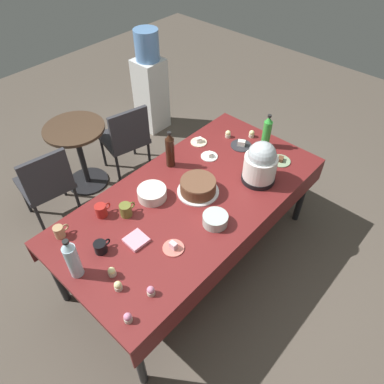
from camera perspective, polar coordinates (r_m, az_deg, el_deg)
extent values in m
plane|color=brown|center=(3.35, 0.00, -9.79)|extent=(9.00, 9.00, 0.00)
cube|color=maroon|center=(2.79, 0.00, -1.02)|extent=(2.20, 1.10, 0.04)
cylinder|color=black|center=(2.55, -8.37, -24.79)|extent=(0.06, 0.06, 0.71)
cylinder|color=black|center=(3.52, 17.06, -0.13)|extent=(0.06, 0.06, 0.71)
cylinder|color=black|center=(2.99, -20.66, -12.06)|extent=(0.06, 0.06, 0.71)
cylinder|color=black|center=(3.86, 5.04, 6.48)|extent=(0.06, 0.06, 0.71)
cube|color=maroon|center=(2.67, 8.81, -8.31)|extent=(2.20, 0.01, 0.18)
cube|color=maroon|center=(3.16, -7.36, 2.34)|extent=(2.20, 0.01, 0.18)
cylinder|color=silver|center=(2.81, 0.89, 0.13)|extent=(0.33, 0.33, 0.01)
cylinder|color=brown|center=(2.77, 0.91, 0.94)|extent=(0.28, 0.28, 0.10)
cylinder|color=brown|center=(2.74, 0.92, 1.75)|extent=(0.27, 0.27, 0.01)
cylinder|color=black|center=(2.95, 10.39, 2.23)|extent=(0.27, 0.27, 0.04)
cylinder|color=white|center=(2.88, 10.68, 3.93)|extent=(0.26, 0.26, 0.19)
sphere|color=#B2BCC1|center=(2.80, 10.98, 5.70)|extent=(0.22, 0.22, 0.22)
cylinder|color=#B2C6BC|center=(2.57, 3.69, -4.36)|extent=(0.18, 0.18, 0.08)
cylinder|color=silver|center=(2.76, -6.33, -0.22)|extent=(0.22, 0.22, 0.09)
cylinder|color=#2D2D33|center=(3.29, 7.77, 7.29)|extent=(0.19, 0.19, 0.01)
cube|color=white|center=(3.27, 7.81, 7.68)|extent=(0.07, 0.08, 0.05)
cylinder|color=#8CA87F|center=(3.18, 13.77, 4.80)|extent=(0.17, 0.17, 0.01)
cube|color=brown|center=(3.17, 13.83, 5.08)|extent=(0.07, 0.06, 0.03)
cylinder|color=white|center=(3.14, 2.74, 5.64)|extent=(0.15, 0.15, 0.01)
cube|color=white|center=(3.12, 2.76, 5.97)|extent=(0.05, 0.06, 0.04)
cylinder|color=beige|center=(3.30, 1.07, 7.88)|extent=(0.15, 0.15, 0.01)
cube|color=white|center=(3.28, 1.07, 8.24)|extent=(0.06, 0.06, 0.04)
cylinder|color=#E07266|center=(2.46, -2.95, -8.82)|extent=(0.15, 0.15, 0.01)
cube|color=beige|center=(2.43, -2.98, -8.41)|extent=(0.04, 0.05, 0.05)
cylinder|color=beige|center=(2.38, -12.49, -12.42)|extent=(0.05, 0.05, 0.03)
sphere|color=beige|center=(2.36, -12.59, -12.04)|extent=(0.05, 0.05, 0.05)
cylinder|color=beige|center=(3.38, 5.68, 8.87)|extent=(0.05, 0.05, 0.03)
sphere|color=beige|center=(3.36, 5.72, 9.27)|extent=(0.05, 0.05, 0.05)
cylinder|color=beige|center=(2.32, -11.54, -14.54)|extent=(0.05, 0.05, 0.03)
sphere|color=beige|center=(2.30, -11.64, -14.17)|extent=(0.05, 0.05, 0.05)
cylinder|color=beige|center=(2.21, -10.04, -19.16)|extent=(0.05, 0.05, 0.03)
sphere|color=pink|center=(2.18, -10.14, -18.82)|extent=(0.05, 0.05, 0.05)
cylinder|color=beige|center=(2.27, -6.48, -15.47)|extent=(0.05, 0.05, 0.03)
sphere|color=pink|center=(2.25, -6.54, -15.11)|extent=(0.05, 0.05, 0.05)
cylinder|color=beige|center=(3.41, 9.37, 8.82)|extent=(0.05, 0.05, 0.03)
sphere|color=beige|center=(3.39, 9.42, 9.22)|extent=(0.05, 0.05, 0.05)
cylinder|color=silver|center=(2.35, -18.26, -10.32)|extent=(0.08, 0.08, 0.26)
cone|color=silver|center=(2.23, -19.14, -8.00)|extent=(0.08, 0.08, 0.05)
cylinder|color=black|center=(2.21, -19.35, -7.46)|extent=(0.04, 0.04, 0.02)
cylinder|color=#33190F|center=(2.98, -3.47, 6.26)|extent=(0.07, 0.07, 0.27)
cone|color=#33190F|center=(2.88, -3.61, 8.72)|extent=(0.07, 0.07, 0.05)
cylinder|color=black|center=(2.86, -3.64, 9.27)|extent=(0.03, 0.03, 0.02)
cylinder|color=green|center=(3.25, 11.68, 8.93)|extent=(0.07, 0.07, 0.25)
cone|color=green|center=(3.17, 12.07, 11.13)|extent=(0.07, 0.07, 0.05)
cylinder|color=black|center=(3.15, 12.16, 11.65)|extent=(0.03, 0.03, 0.02)
cylinder|color=#B2231E|center=(2.69, -14.17, -2.86)|extent=(0.08, 0.08, 0.10)
torus|color=#B2231E|center=(2.71, -13.29, -2.17)|extent=(0.06, 0.01, 0.06)
cylinder|color=tan|center=(2.65, -20.24, -5.92)|extent=(0.07, 0.07, 0.09)
torus|color=tan|center=(2.65, -19.43, -5.30)|extent=(0.06, 0.01, 0.06)
cylinder|color=black|center=(2.49, -14.26, -8.45)|extent=(0.09, 0.09, 0.08)
torus|color=black|center=(2.50, -13.29, -7.68)|extent=(0.05, 0.01, 0.05)
cylinder|color=olive|center=(2.66, -10.43, -2.81)|extent=(0.09, 0.09, 0.10)
torus|color=olive|center=(2.67, -9.54, -2.10)|extent=(0.06, 0.01, 0.06)
cube|color=pink|center=(2.51, -8.80, -7.51)|extent=(0.15, 0.15, 0.02)
cube|color=#333338|center=(3.63, -22.22, 1.35)|extent=(0.50, 0.50, 0.05)
cube|color=#333338|center=(3.34, -21.97, 2.35)|extent=(0.42, 0.10, 0.40)
cylinder|color=black|center=(3.95, -19.93, 1.64)|extent=(0.03, 0.03, 0.40)
cylinder|color=black|center=(3.90, -24.87, -0.80)|extent=(0.03, 0.03, 0.40)
cylinder|color=black|center=(3.67, -17.54, -1.47)|extent=(0.03, 0.03, 0.40)
cylinder|color=black|center=(3.62, -22.83, -4.15)|extent=(0.03, 0.03, 0.40)
cube|color=#333338|center=(3.98, -10.78, 8.39)|extent=(0.53, 0.53, 0.05)
cube|color=#333338|center=(3.70, -9.83, 9.73)|extent=(0.42, 0.13, 0.40)
cylinder|color=black|center=(4.31, -9.27, 8.07)|extent=(0.04, 0.04, 0.40)
cylinder|color=black|center=(4.20, -13.85, 6.20)|extent=(0.04, 0.04, 0.40)
cylinder|color=black|center=(4.03, -6.74, 5.49)|extent=(0.04, 0.04, 0.40)
cylinder|color=black|center=(3.92, -11.56, 3.42)|extent=(0.04, 0.04, 0.40)
cylinder|color=#473323|center=(3.74, -18.17, 9.49)|extent=(0.60, 0.60, 0.03)
cylinder|color=black|center=(3.94, -17.05, 5.35)|extent=(0.06, 0.06, 0.67)
cylinder|color=black|center=(4.15, -16.07, 1.67)|extent=(0.44, 0.44, 0.02)
cube|color=silver|center=(4.65, -6.47, 15.00)|extent=(0.32, 0.32, 0.90)
cylinder|color=#6699D8|center=(4.38, -7.17, 22.06)|extent=(0.28, 0.28, 0.34)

